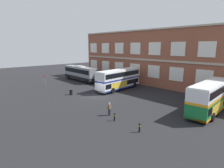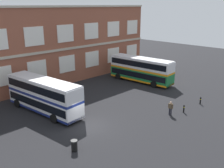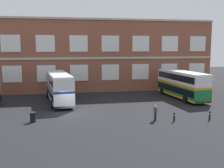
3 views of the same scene
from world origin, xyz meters
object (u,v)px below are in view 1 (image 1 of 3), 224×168
at_px(double_decker_near, 119,79).
at_px(bus_stand_flag, 45,80).
at_px(double_decker_middle, 211,96).
at_px(safety_bollard_west, 114,117).
at_px(station_litter_bin, 71,92).
at_px(safety_bollard_east, 139,128).
at_px(waiting_passenger, 109,108).
at_px(touring_coach, 81,73).

relative_size(double_decker_near, bus_stand_flag, 4.16).
bearing_deg(double_decker_middle, safety_bollard_west, -118.47).
distance_m(station_litter_bin, safety_bollard_west, 14.59).
height_order(bus_stand_flag, safety_bollard_east, bus_stand_flag).
xyz_separation_m(double_decker_middle, safety_bollard_west, (-6.31, -11.64, -1.66)).
bearing_deg(safety_bollard_west, waiting_passenger, 156.89).
height_order(touring_coach, bus_stand_flag, touring_coach).
relative_size(double_decker_middle, station_litter_bin, 10.85).
distance_m(double_decker_near, safety_bollard_west, 16.86).
height_order(bus_stand_flag, safety_bollard_west, bus_stand_flag).
bearing_deg(touring_coach, station_litter_bin, -40.11).
xyz_separation_m(double_decker_middle, station_litter_bin, (-20.67, -9.03, -1.63)).
bearing_deg(safety_bollard_west, station_litter_bin, 169.69).
relative_size(waiting_passenger, safety_bollard_east, 1.79).
xyz_separation_m(double_decker_middle, waiting_passenger, (-8.09, -10.88, -1.22)).
relative_size(double_decker_near, waiting_passenger, 6.60).
xyz_separation_m(touring_coach, bus_stand_flag, (1.67, -10.13, -0.27)).
bearing_deg(station_litter_bin, bus_stand_flag, -175.10).
bearing_deg(safety_bollard_west, touring_coach, 154.85).
bearing_deg(station_litter_bin, touring_coach, 139.89).
relative_size(bus_stand_flag, safety_bollard_east, 2.84).
distance_m(double_decker_near, safety_bollard_east, 19.88).
bearing_deg(double_decker_near, double_decker_middle, -1.39).
height_order(double_decker_middle, waiting_passenger, double_decker_middle).
relative_size(double_decker_near, safety_bollard_west, 11.81).
height_order(double_decker_near, safety_bollard_west, double_decker_near).
xyz_separation_m(double_decker_near, waiting_passenger, (9.87, -11.32, -1.22)).
relative_size(touring_coach, station_litter_bin, 11.72).
distance_m(waiting_passenger, safety_bollard_east, 5.80).
bearing_deg(double_decker_near, station_litter_bin, -105.93).
height_order(double_decker_near, double_decker_middle, same).
height_order(touring_coach, waiting_passenger, touring_coach).
relative_size(bus_stand_flag, station_litter_bin, 2.62).
distance_m(station_litter_bin, safety_bollard_east, 18.50).
bearing_deg(double_decker_near, bus_stand_flag, -139.66).
bearing_deg(safety_bollard_east, bus_stand_flag, 175.94).
xyz_separation_m(touring_coach, safety_bollard_west, (25.42, -11.93, -1.42)).
height_order(double_decker_middle, station_litter_bin, double_decker_middle).
xyz_separation_m(touring_coach, station_litter_bin, (11.06, -9.32, -1.39)).
bearing_deg(double_decker_near, safety_bollard_east, -38.14).
distance_m(waiting_passenger, station_litter_bin, 12.72).
height_order(double_decker_middle, safety_bollard_west, double_decker_middle).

